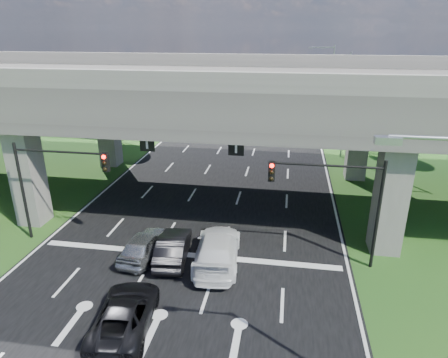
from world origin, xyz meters
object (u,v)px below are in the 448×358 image
(streetlight_far, at_px, (342,98))
(signal_right, at_px, (337,193))
(signal_left, at_px, (53,175))
(car_white, at_px, (217,249))
(streetlight_beyond, at_px, (329,78))
(car_trailing, at_px, (125,314))
(car_dark, at_px, (173,247))
(car_silver, at_px, (145,245))

(streetlight_far, bearing_deg, signal_right, -96.47)
(signal_left, xyz_separation_m, car_white, (9.62, -0.94, -3.33))
(streetlight_beyond, bearing_deg, car_trailing, -104.83)
(car_white, bearing_deg, streetlight_beyond, -107.42)
(car_white, bearing_deg, signal_left, -10.38)
(car_dark, xyz_separation_m, car_white, (2.47, 0.00, 0.10))
(car_white, xyz_separation_m, car_trailing, (-2.97, -5.56, -0.15))
(car_dark, xyz_separation_m, car_trailing, (-0.50, -5.56, -0.05))
(signal_left, bearing_deg, signal_right, 0.00)
(car_silver, relative_size, car_trailing, 0.87)
(streetlight_far, xyz_separation_m, car_silver, (-12.39, -21.00, -5.09))
(car_trailing, bearing_deg, car_dark, -101.97)
(car_white, bearing_deg, signal_right, -175.89)
(signal_left, xyz_separation_m, car_dark, (7.16, -0.94, -3.43))
(signal_left, xyz_separation_m, car_silver, (5.53, -0.94, -3.43))
(car_silver, distance_m, car_trailing, 5.67)
(signal_left, height_order, car_dark, signal_left)
(car_white, bearing_deg, streetlight_far, -116.34)
(car_silver, relative_size, car_white, 0.75)
(car_dark, distance_m, car_white, 2.47)
(signal_right, distance_m, streetlight_beyond, 36.17)
(signal_left, relative_size, car_trailing, 1.23)
(signal_right, height_order, car_white, signal_right)
(car_trailing, bearing_deg, car_white, -124.90)
(signal_right, bearing_deg, car_white, -171.11)
(car_trailing, bearing_deg, streetlight_beyond, -111.62)
(signal_left, relative_size, car_white, 1.05)
(streetlight_beyond, height_order, car_trailing, streetlight_beyond)
(signal_right, distance_m, car_dark, 9.21)
(signal_left, relative_size, car_silver, 1.41)
(signal_right, height_order, car_dark, signal_right)
(signal_right, xyz_separation_m, car_white, (-6.02, -0.94, -3.33))
(car_silver, bearing_deg, signal_right, -169.20)
(signal_left, relative_size, car_dark, 1.37)
(signal_right, distance_m, car_silver, 10.73)
(signal_left, height_order, streetlight_beyond, streetlight_beyond)
(car_trailing, bearing_deg, signal_right, -150.93)
(streetlight_far, relative_size, car_white, 1.76)
(streetlight_beyond, height_order, car_white, streetlight_beyond)
(signal_right, height_order, streetlight_beyond, streetlight_beyond)
(car_white, relative_size, car_trailing, 1.16)
(car_dark, relative_size, car_white, 0.77)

